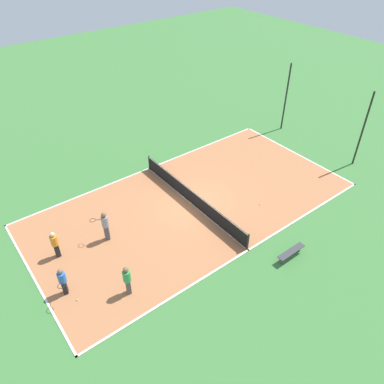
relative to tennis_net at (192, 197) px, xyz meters
The scene contains 13 objects.
ground_plane 0.54m from the tennis_net, ahead, with size 80.00×80.00×0.00m, color #3D7538.
court_surface 0.53m from the tennis_net, ahead, with size 9.71×19.05×0.02m.
tennis_net is the anchor object (origin of this frame).
bench 6.59m from the tennis_net, 11.69° to the left, with size 0.36×1.71×0.45m.
player_far_green 7.11m from the tennis_net, 61.68° to the right, with size 0.44×0.44×1.67m.
player_center_orange 8.01m from the tennis_net, 95.83° to the right, with size 0.38×0.38×1.60m.
player_baseline_gray 5.43m from the tennis_net, 94.19° to the right, with size 0.76×0.97×1.81m.
player_near_blue 8.72m from the tennis_net, 79.30° to the right, with size 0.99×0.66×1.55m.
tennis_ball_left_sideline 0.49m from the tennis_net, 150.56° to the right, with size 0.07×0.07×0.07m, color #CCE033.
tennis_ball_right_alley 8.68m from the tennis_net, 74.42° to the right, with size 0.07×0.07×0.07m, color #CCE033.
tennis_ball_far_baseline 4.09m from the tennis_net, 51.06° to the left, with size 0.07×0.07×0.07m, color #CCE033.
fence_post_back_left 12.19m from the tennis_net, 105.80° to the left, with size 0.12×0.12×5.24m.
fence_post_back_right 12.19m from the tennis_net, 74.20° to the left, with size 0.12×0.12×5.24m.
Camera 1 is at (13.79, -10.60, 14.18)m, focal length 35.00 mm.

